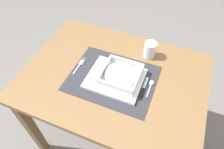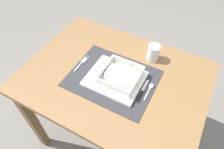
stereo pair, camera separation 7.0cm
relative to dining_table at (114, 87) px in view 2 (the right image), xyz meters
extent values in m
plane|color=slate|center=(0.00, 0.00, -0.62)|extent=(6.00, 6.00, 0.00)
cube|color=brown|center=(0.00, 0.00, 0.09)|extent=(0.97, 0.73, 0.03)
cube|color=brown|center=(-0.43, -0.31, -0.27)|extent=(0.05, 0.05, 0.69)
cube|color=brown|center=(-0.43, 0.31, -0.27)|extent=(0.05, 0.05, 0.69)
cube|color=brown|center=(0.43, 0.31, -0.27)|extent=(0.05, 0.05, 0.69)
cube|color=#2D2D33|center=(0.00, -0.02, 0.11)|extent=(0.45, 0.35, 0.00)
cube|color=white|center=(0.02, -0.02, 0.12)|extent=(0.28, 0.24, 0.02)
cube|color=white|center=(0.04, -0.02, 0.13)|extent=(0.19, 0.19, 0.01)
cube|color=white|center=(-0.05, -0.02, 0.15)|extent=(0.01, 0.19, 0.04)
cube|color=white|center=(0.13, -0.02, 0.15)|extent=(0.01, 0.19, 0.04)
cube|color=white|center=(0.04, -0.11, 0.15)|extent=(0.17, 0.01, 0.04)
cube|color=white|center=(0.04, 0.07, 0.15)|extent=(0.17, 0.01, 0.04)
cylinder|color=silver|center=(0.04, -0.02, 0.15)|extent=(0.16, 0.16, 0.03)
cube|color=silver|center=(-0.20, -0.04, 0.11)|extent=(0.01, 0.08, 0.00)
cube|color=silver|center=(-0.20, 0.02, 0.11)|extent=(0.02, 0.04, 0.00)
cylinder|color=silver|center=(-0.21, 0.04, 0.11)|extent=(0.00, 0.02, 0.00)
cylinder|color=silver|center=(-0.20, 0.04, 0.11)|extent=(0.00, 0.02, 0.00)
cylinder|color=silver|center=(-0.20, 0.04, 0.11)|extent=(0.00, 0.02, 0.00)
cube|color=silver|center=(0.20, -0.03, 0.11)|extent=(0.01, 0.08, 0.00)
ellipsoid|color=silver|center=(0.20, 0.02, 0.11)|extent=(0.02, 0.03, 0.01)
cube|color=black|center=(0.17, -0.05, 0.11)|extent=(0.01, 0.06, 0.01)
cube|color=silver|center=(0.17, 0.01, 0.11)|extent=(0.01, 0.08, 0.00)
cube|color=#59331E|center=(0.15, -0.07, 0.11)|extent=(0.01, 0.05, 0.01)
cube|color=silver|center=(0.15, 0.00, 0.11)|extent=(0.01, 0.08, 0.00)
cylinder|color=white|center=(0.13, 0.22, 0.15)|extent=(0.07, 0.07, 0.10)
cylinder|color=gold|center=(0.13, 0.22, 0.12)|extent=(0.06, 0.06, 0.03)
camera|label=1|loc=(0.25, -0.64, 0.93)|focal=32.25mm
camera|label=2|loc=(0.32, -0.61, 0.93)|focal=32.25mm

